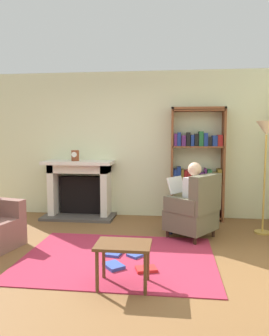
{
  "coord_description": "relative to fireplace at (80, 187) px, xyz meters",
  "views": [
    {
      "loc": [
        0.68,
        -3.61,
        1.56
      ],
      "look_at": [
        0.1,
        1.2,
        1.05
      ],
      "focal_mm": 35.06,
      "sensor_mm": 36.0,
      "label": 1
    }
  ],
  "objects": [
    {
      "name": "area_rug",
      "position": [
        1.06,
        -2.0,
        -0.56
      ],
      "size": [
        2.4,
        1.8,
        0.01
      ],
      "primitive_type": "cube",
      "color": "#A32740",
      "rests_on": "ground"
    },
    {
      "name": "bookshelf",
      "position": [
        2.16,
        0.04,
        0.39
      ],
      "size": [
        0.94,
        0.32,
        2.02
      ],
      "color": "brown",
      "rests_on": "ground"
    },
    {
      "name": "armchair_reading",
      "position": [
        2.06,
        -1.06,
        -0.14
      ],
      "size": [
        0.88,
        0.88,
        0.97
      ],
      "rotation": [
        0.0,
        0.0,
        4.08
      ],
      "color": "#331E14",
      "rests_on": "ground"
    },
    {
      "name": "floor_lamp",
      "position": [
        3.14,
        -0.69,
        0.92
      ],
      "size": [
        0.32,
        0.32,
        1.75
      ],
      "color": "#B7933F",
      "rests_on": "ground"
    },
    {
      "name": "seated_reader",
      "position": [
        1.96,
        -0.99,
        0.06
      ],
      "size": [
        0.59,
        0.56,
        1.14
      ],
      "rotation": [
        0.0,
        0.0,
        4.08
      ],
      "color": "silver",
      "rests_on": "ground"
    },
    {
      "name": "scattered_books",
      "position": [
        1.18,
        -2.12,
        -0.54
      ],
      "size": [
        0.7,
        0.72,
        0.04
      ],
      "color": "red",
      "rests_on": "area_rug"
    },
    {
      "name": "back_wall",
      "position": [
        1.06,
        0.25,
        0.78
      ],
      "size": [
        5.6,
        0.1,
        2.7
      ],
      "primitive_type": "cube",
      "color": "beige",
      "rests_on": "ground"
    },
    {
      "name": "ground",
      "position": [
        1.06,
        -2.3,
        -0.57
      ],
      "size": [
        14.0,
        14.0,
        0.0
      ],
      "primitive_type": "plane",
      "color": "brown"
    },
    {
      "name": "side_table",
      "position": [
        1.24,
        -2.73,
        -0.18
      ],
      "size": [
        0.56,
        0.39,
        0.45
      ],
      "color": "brown",
      "rests_on": "ground"
    },
    {
      "name": "fireplace",
      "position": [
        0.0,
        0.0,
        0.0
      ],
      "size": [
        1.31,
        0.64,
        1.06
      ],
      "color": "#4C4742",
      "rests_on": "ground"
    },
    {
      "name": "mantel_clock",
      "position": [
        -0.05,
        -0.1,
        0.59
      ],
      "size": [
        0.14,
        0.14,
        0.19
      ],
      "color": "brown",
      "rests_on": "fireplace"
    }
  ]
}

